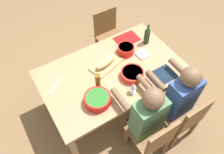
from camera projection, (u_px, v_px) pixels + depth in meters
ground_plane at (112, 103)px, 3.24m from camera, size 8.00×8.00×0.00m
dining_table at (112, 75)px, 2.72m from camera, size 1.70×1.06×0.74m
chair_far_right at (109, 33)px, 3.45m from camera, size 0.40×0.40×0.85m
chair_near_center at (153, 137)px, 2.42m from camera, size 0.40×0.40×0.85m
diner_near_center at (145, 115)px, 2.35m from camera, size 0.41×0.53×1.20m
chair_near_right at (185, 117)px, 2.57m from camera, size 0.40×0.40×0.85m
diner_near_right at (178, 96)px, 2.50m from camera, size 0.41×0.53×1.20m
serving_bowl_pasta at (132, 74)px, 2.58m from camera, size 0.27×0.27×0.08m
serving_bowl_greens at (97, 99)px, 2.35m from camera, size 0.29×0.29×0.10m
serving_bowl_salad at (126, 49)px, 2.81m from camera, size 0.21×0.21×0.10m
cutting_board at (106, 64)px, 2.71m from camera, size 0.45×0.32×0.02m
bread_loaf at (106, 61)px, 2.67m from camera, size 0.34×0.19×0.09m
wine_bottle at (147, 36)px, 2.88m from camera, size 0.08×0.08×0.29m
beer_bottle at (98, 82)px, 2.43m from camera, size 0.06×0.06×0.22m
wine_glass at (133, 86)px, 2.38m from camera, size 0.08×0.08×0.17m
placemat_far_right at (127, 39)px, 3.00m from camera, size 0.32×0.23×0.01m
fork_near_center at (119, 99)px, 2.42m from camera, size 0.02×0.17×0.01m
placemat_near_right at (162, 76)px, 2.62m from camera, size 0.32×0.23×0.01m
carving_knife at (55, 86)px, 2.52m from camera, size 0.20×0.16×0.01m
napkin_stack at (143, 55)px, 2.81m from camera, size 0.15×0.15×0.02m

